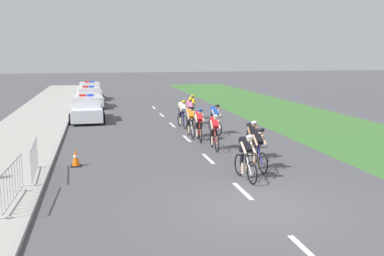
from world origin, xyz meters
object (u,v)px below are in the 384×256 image
Objects in this scene: cyclist_second at (257,148)px; crowd_barrier_middle at (34,160)px; cyclist_fourth at (215,131)px; cyclist_fifth at (199,124)px; cyclist_sixth at (191,121)px; cyclist_seventh at (215,119)px; cyclist_tenth at (192,106)px; cyclist_ninth at (182,113)px; police_car_nearest at (87,109)px; police_car_second at (89,98)px; cyclist_third at (252,139)px; police_car_third at (90,92)px; cyclist_eighth at (190,111)px; traffic_cone_near at (76,158)px; cyclist_lead at (246,156)px; crowd_barrier_front at (13,184)px.

cyclist_second is 0.74× the size of crowd_barrier_middle.
cyclist_fourth is 1.00× the size of cyclist_fifth.
cyclist_seventh is at bearing 20.85° from cyclist_sixth.
cyclist_fourth is at bearing -106.00° from cyclist_seventh.
cyclist_fifth and cyclist_tenth have the same top height.
police_car_nearest is at bearing 145.11° from cyclist_ninth.
cyclist_sixth is at bearing -69.18° from police_car_second.
cyclist_third is 1.00× the size of cyclist_fifth.
police_car_nearest is 12.24m from police_car_third.
cyclist_ninth is at bearing -72.08° from police_car_third.
police_car_third is (-0.00, 5.55, 0.00)m from police_car_second.
traffic_cone_near is at bearing -126.43° from cyclist_eighth.
police_car_second is at bearing 116.48° from cyclist_ninth.
cyclist_sixth and cyclist_seventh have the same top height.
cyclist_eighth is at bearing 87.14° from cyclist_lead.
police_car_nearest is (-5.11, 3.56, -0.11)m from cyclist_ninth.
cyclist_second is 6.75m from cyclist_seventh.
police_car_second reaches higher than cyclist_ninth.
police_car_second is (-5.71, 9.39, -0.11)m from cyclist_eighth.
cyclist_third and cyclist_eighth have the same top height.
police_car_second is (-5.37, 15.88, -0.11)m from cyclist_fourth.
cyclist_fourth is 1.00× the size of cyclist_tenth.
police_car_nearest reaches higher than crowd_barrier_middle.
cyclist_ninth is (-0.60, -0.86, 0.00)m from cyclist_eighth.
cyclist_second is 9.88m from cyclist_eighth.
cyclist_lead is at bearing -75.72° from police_car_second.
cyclist_lead is at bearing -127.23° from cyclist_second.
cyclist_third is at bearing 24.57° from crowd_barrier_front.
cyclist_lead is 10.93m from cyclist_eighth.
cyclist_sixth is 0.38× the size of police_car_third.
crowd_barrier_front is (-1.61, -14.69, -0.03)m from police_car_nearest.
cyclist_third is at bearing -73.00° from cyclist_fifth.
cyclist_third is (1.15, 2.55, 0.00)m from cyclist_lead.
traffic_cone_near is (-5.17, -4.37, -0.48)m from cyclist_sixth.
cyclist_fifth is 4.62m from cyclist_eighth.
cyclist_lead is 12.86m from cyclist_tenth.
cyclist_fifth is 1.86m from cyclist_seventh.
cyclist_second is at bearing 52.77° from cyclist_lead.
traffic_cone_near is (-0.21, -22.97, -0.37)m from police_car_third.
cyclist_fifth is 6.39m from traffic_cone_near.
police_car_third is (-5.11, 15.80, -0.11)m from cyclist_ninth.
police_car_nearest is at bearing 154.68° from cyclist_eighth.
cyclist_second is 20.17m from police_car_second.
cyclist_seventh is 8.17m from traffic_cone_near.
cyclist_fifth is (-1.15, 3.77, 0.00)m from cyclist_third.
cyclist_eighth reaches higher than crowd_barrier_front.
cyclist_second is 6.45m from traffic_cone_near.
police_car_third is 24.40m from crowd_barrier_middle.
crowd_barrier_middle is (-1.42, -18.81, -0.03)m from police_car_second.
cyclist_third is 0.38× the size of police_car_third.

